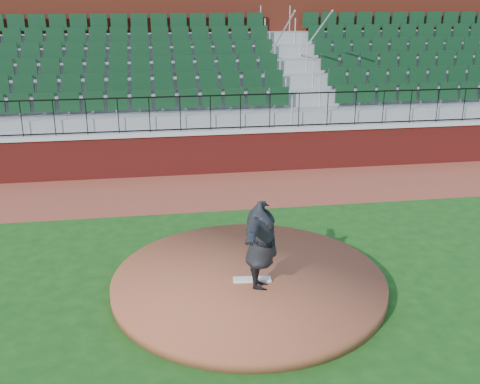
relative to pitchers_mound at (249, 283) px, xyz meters
name	(u,v)px	position (x,y,z in m)	size (l,w,h in m)	color
ground	(252,284)	(0.10, 0.16, -0.12)	(90.00, 90.00, 0.00)	#164413
warning_track	(218,190)	(0.10, 5.56, -0.12)	(34.00, 3.20, 0.01)	brown
field_wall	(211,153)	(0.10, 7.16, 0.47)	(34.00, 0.35, 1.20)	maroon
wall_cap	(211,132)	(0.10, 7.16, 1.12)	(34.00, 0.45, 0.10)	#B7B7B7
wall_railing	(211,113)	(0.10, 7.16, 1.67)	(34.00, 0.05, 1.00)	black
seating_stands	(202,81)	(0.10, 9.88, 2.18)	(34.00, 5.10, 4.60)	gray
concourse_wall	(194,58)	(0.10, 12.68, 2.62)	(34.00, 0.50, 5.50)	maroon
pitchers_mound	(249,283)	(0.00, 0.00, 0.00)	(4.95, 4.95, 0.25)	brown
pitching_rubber	(252,279)	(0.03, -0.15, 0.15)	(0.68, 0.17, 0.05)	white
pitcher	(261,245)	(0.14, -0.41, 0.93)	(1.98, 0.54, 1.61)	black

